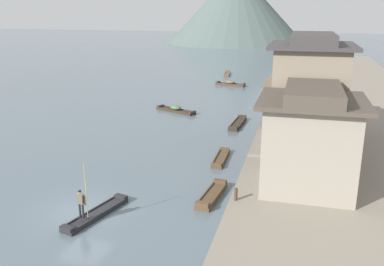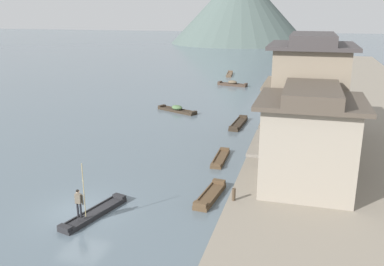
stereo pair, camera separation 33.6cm
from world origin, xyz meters
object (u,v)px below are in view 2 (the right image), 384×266
at_px(boat_moored_far, 232,84).
at_px(boat_midriver_drifting, 238,124).
at_px(boat_midriver_upstream, 210,195).
at_px(house_waterfront_second, 308,97).
at_px(boat_moored_second, 177,109).
at_px(mooring_post_dock_mid, 255,145).
at_px(boatman_person, 79,200).
at_px(boat_moored_nearest, 220,158).
at_px(house_waterfront_nearest, 308,140).
at_px(house_waterfront_tall, 306,96).
at_px(boat_moored_third, 230,74).
at_px(mooring_post_dock_near, 234,194).
at_px(boat_foreground_poled, 94,213).

distance_m(boat_moored_far, boat_midriver_drifting, 22.22).
relative_size(boat_midriver_upstream, house_waterfront_second, 0.44).
xyz_separation_m(boat_midriver_drifting, house_waterfront_second, (6.30, -8.80, 4.75)).
bearing_deg(boat_midriver_drifting, boat_moored_second, 153.08).
xyz_separation_m(boat_moored_second, mooring_post_dock_mid, (10.18, -12.57, 0.75)).
relative_size(boatman_person, boat_moored_second, 0.61).
height_order(boat_moored_nearest, boat_moored_far, boat_moored_far).
bearing_deg(boat_moored_nearest, house_waterfront_nearest, -38.38).
relative_size(boat_moored_second, house_waterfront_second, 0.57).
bearing_deg(house_waterfront_tall, boat_moored_third, 111.03).
bearing_deg(boat_moored_far, boat_midriver_upstream, -81.86).
bearing_deg(boat_moored_second, boatman_person, -84.04).
bearing_deg(house_waterfront_nearest, boat_moored_far, 106.55).
xyz_separation_m(boat_moored_nearest, boat_moored_far, (-4.77, 31.90, 0.16)).
bearing_deg(mooring_post_dock_near, boatman_person, -153.64).
height_order(boat_foreground_poled, house_waterfront_nearest, house_waterfront_nearest).
bearing_deg(boatman_person, boat_foreground_poled, 76.24).
height_order(boat_moored_nearest, mooring_post_dock_near, mooring_post_dock_near).
height_order(boat_moored_far, house_waterfront_nearest, house_waterfront_nearest).
bearing_deg(boat_moored_third, mooring_post_dock_near, -79.26).
bearing_deg(boat_moored_far, boatman_person, -90.51).
xyz_separation_m(boat_foreground_poled, boatman_person, (-0.25, -1.02, 1.26)).
distance_m(house_waterfront_second, mooring_post_dock_mid, 5.35).
height_order(boat_moored_third, boat_midriver_upstream, boat_midriver_upstream).
bearing_deg(boat_moored_nearest, boatman_person, -114.10).
distance_m(boat_foreground_poled, boat_moored_nearest, 11.59).
bearing_deg(boat_foreground_poled, boat_moored_second, 96.78).
distance_m(house_waterfront_nearest, mooring_post_dock_mid, 7.79).
height_order(boat_midriver_drifting, boat_midriver_upstream, boat_midriver_upstream).
height_order(boat_foreground_poled, boat_midriver_drifting, boat_midriver_drifting).
relative_size(boat_midriver_drifting, house_waterfront_second, 0.56).
xyz_separation_m(boatman_person, house_waterfront_tall, (11.08, 19.74, 2.22)).
relative_size(boatman_person, boat_midriver_drifting, 0.62).
height_order(boat_midriver_upstream, house_waterfront_tall, house_waterfront_tall).
distance_m(boat_moored_third, boat_midriver_upstream, 49.35).
height_order(boat_moored_far, house_waterfront_tall, house_waterfront_tall).
bearing_deg(boat_foreground_poled, boat_moored_third, 92.38).
distance_m(boatman_person, boat_moored_nearest, 12.68).
bearing_deg(boat_moored_nearest, mooring_post_dock_mid, 30.52).
bearing_deg(boat_moored_second, boat_moored_far, 80.36).
bearing_deg(house_waterfront_tall, boat_moored_far, 114.29).
bearing_deg(boatman_person, house_waterfront_nearest, 30.40).
height_order(boat_foreground_poled, house_waterfront_second, house_waterfront_second).
relative_size(boat_midriver_upstream, house_waterfront_nearest, 0.61).
xyz_separation_m(boat_moored_far, house_waterfront_tall, (10.69, -23.68, 3.32)).
relative_size(boat_moored_third, mooring_post_dock_mid, 6.63).
height_order(boat_foreground_poled, boat_moored_far, boat_moored_far).
xyz_separation_m(boatman_person, boat_moored_third, (-1.94, 53.60, -1.24)).
relative_size(boat_moored_nearest, boat_midriver_upstream, 1.03).
bearing_deg(boat_moored_far, boat_moored_third, 102.87).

